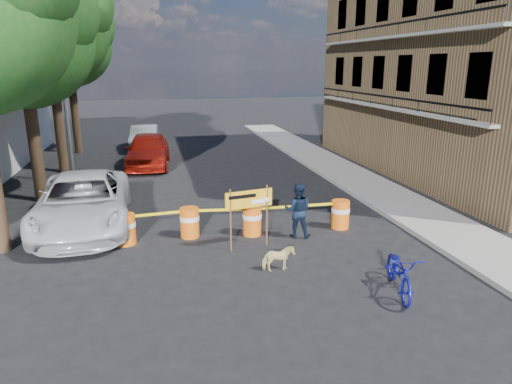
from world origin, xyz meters
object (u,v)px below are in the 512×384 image
barrel_mid_right (252,220)px  barrel_far_right (340,214)px  suv_white (83,202)px  detour_sign (255,203)px  bicycle (402,253)px  sedan_silver (144,137)px  dog (278,259)px  barrel_far_left (126,229)px  pedestrian (298,210)px  sedan_red (148,150)px  barrel_mid_left (190,222)px

barrel_mid_right → barrel_far_right: bearing=-0.7°
suv_white → barrel_far_right: bearing=-15.4°
barrel_far_right → detour_sign: 3.24m
barrel_mid_right → bicycle: bearing=-60.5°
barrel_far_right → sedan_silver: size_ratio=0.21×
barrel_far_right → suv_white: suv_white is taller
barrel_far_right → detour_sign: size_ratio=0.50×
barrel_mid_right → sedan_silver: sedan_silver is taller
sedan_silver → dog: bearing=-76.0°
detour_sign → sedan_silver: detour_sign is taller
bicycle → suv_white: size_ratio=0.33×
barrel_far_left → pedestrian: size_ratio=0.54×
pedestrian → bicycle: bearing=128.5°
barrel_mid_right → bicycle: (2.45, -4.33, 0.51)m
bicycle → suv_white: 9.71m
detour_sign → suv_white: detour_sign is taller
sedan_red → sedan_silver: sedan_red is taller
bicycle → suv_white: bearing=156.0°
barrel_mid_left → barrel_far_right: bearing=-3.4°
barrel_mid_left → dog: size_ratio=1.14×
barrel_far_right → detour_sign: bearing=-162.4°
bicycle → sedan_silver: bicycle is taller
detour_sign → barrel_far_right: bearing=6.6°
barrel_far_right → suv_white: size_ratio=0.15×
barrel_far_left → bicycle: bearing=-35.6°
bicycle → sedan_silver: bearing=121.3°
barrel_mid_right → detour_sign: detour_sign is taller
barrel_far_right → sedan_red: (-5.89, 10.60, 0.39)m
sedan_red → pedestrian: bearing=-64.2°
barrel_far_left → barrel_mid_right: size_ratio=1.00×
sedan_silver → barrel_mid_left: bearing=-81.1°
suv_white → barrel_mid_right: bearing=-22.1°
barrel_far_left → barrel_mid_left: same height
barrel_far_right → bicycle: (-0.40, -4.29, 0.51)m
pedestrian → suv_white: 6.74m
sedan_silver → barrel_mid_right: bearing=-74.6°
barrel_far_right → bicycle: size_ratio=0.46×
dog → sedan_silver: bearing=9.4°
barrel_mid_left → sedan_silver: (-1.40, 15.53, 0.25)m
barrel_mid_left → suv_white: 3.58m
barrel_mid_right → sedan_silver: size_ratio=0.21×
barrel_far_left → detour_sign: (3.57, -1.07, 0.84)m
suv_white → sedan_silver: bearing=80.7°
sedan_silver → bicycle: bearing=-70.4°
barrel_far_left → sedan_red: size_ratio=0.18×
barrel_mid_left → barrel_far_left: bearing=-174.9°
barrel_mid_left → sedan_red: 10.39m
barrel_mid_left → bicycle: 6.30m
barrel_mid_left → bicycle: bearing=-46.7°
barrel_far_right → dog: bearing=-136.8°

